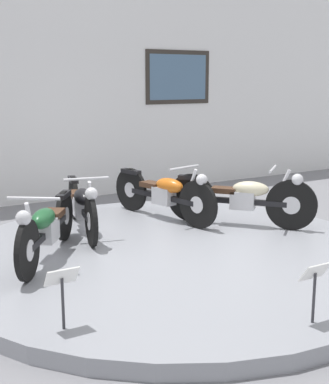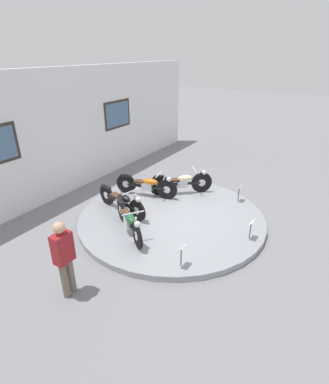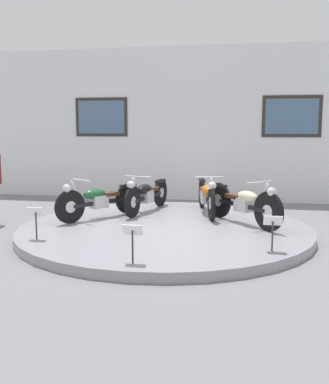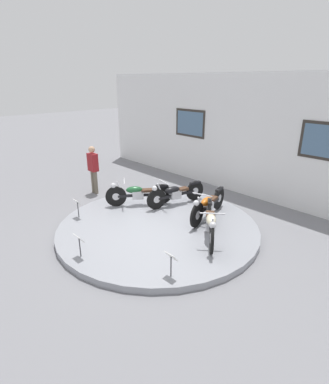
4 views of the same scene
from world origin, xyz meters
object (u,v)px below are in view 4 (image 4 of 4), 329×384
(motorcycle_black, at_px, (175,193))
(motorcycle_orange, at_px, (208,204))
(info_placard_front_right, at_px, (171,259))
(info_placard_front_centre, at_px, (79,241))
(visitor_standing, at_px, (93,167))
(motorcycle_cream, at_px, (211,222))
(info_placard_front_left, at_px, (78,205))
(motorcycle_green, at_px, (138,193))

(motorcycle_black, relative_size, motorcycle_orange, 0.99)
(motorcycle_orange, relative_size, info_placard_front_right, 3.80)
(info_placard_front_centre, bearing_deg, visitor_standing, 145.09)
(motorcycle_orange, relative_size, info_placard_front_centre, 3.80)
(motorcycle_cream, relative_size, info_placard_front_right, 3.04)
(motorcycle_black, xyz_separation_m, motorcycle_orange, (1.22, 0.00, 0.02))
(motorcycle_cream, relative_size, info_placard_front_left, 3.04)
(motorcycle_black, height_order, info_placard_front_right, motorcycle_black)
(info_placard_front_left, distance_m, info_placard_front_centre, 1.99)
(motorcycle_green, distance_m, info_placard_front_left, 1.75)
(motorcycle_cream, bearing_deg, info_placard_front_centre, -117.32)
(motorcycle_orange, bearing_deg, info_placard_front_left, -133.54)
(motorcycle_black, xyz_separation_m, visitor_standing, (-2.85, -1.00, 0.38))
(motorcycle_orange, height_order, visitor_standing, visitor_standing)
(info_placard_front_left, relative_size, visitor_standing, 0.32)
(motorcycle_orange, distance_m, visitor_standing, 4.21)
(info_placard_front_right, bearing_deg, motorcycle_cream, 104.12)
(visitor_standing, bearing_deg, motorcycle_black, 19.37)
(info_placard_front_centre, bearing_deg, motorcycle_black, 100.15)
(motorcycle_orange, relative_size, motorcycle_cream, 1.25)
(motorcycle_black, height_order, motorcycle_cream, motorcycle_cream)
(info_placard_front_centre, bearing_deg, motorcycle_green, 117.35)
(info_placard_front_centre, bearing_deg, info_placard_front_right, 27.10)
(motorcycle_orange, bearing_deg, motorcycle_cream, -47.85)
(info_placard_front_left, height_order, info_placard_front_right, same)
(motorcycle_black, distance_m, info_placard_front_right, 3.46)
(info_placard_front_centre, xyz_separation_m, visitor_standing, (-3.46, 2.42, 0.39))
(motorcycle_green, bearing_deg, info_placard_front_centre, -62.65)
(motorcycle_green, height_order, motorcycle_black, motorcycle_green)
(info_placard_front_left, bearing_deg, motorcycle_cream, 28.57)
(motorcycle_cream, xyz_separation_m, info_placard_front_centre, (-1.35, -2.61, -0.03))
(info_placard_front_centre, relative_size, visitor_standing, 0.32)
(motorcycle_orange, distance_m, motorcycle_cream, 1.10)
(info_placard_front_left, distance_m, info_placard_front_right, 3.55)
(motorcycle_black, bearing_deg, motorcycle_cream, -22.45)
(motorcycle_green, distance_m, motorcycle_black, 1.10)
(motorcycle_cream, xyz_separation_m, visitor_standing, (-4.81, -0.19, 0.36))
(motorcycle_black, xyz_separation_m, info_placard_front_centre, (0.61, -3.42, -0.00))
(motorcycle_green, xyz_separation_m, info_placard_front_right, (3.12, -1.69, -0.00))
(motorcycle_green, relative_size, motorcycle_orange, 0.84)
(motorcycle_black, xyz_separation_m, motorcycle_cream, (1.96, -0.81, 0.03))
(visitor_standing, bearing_deg, info_placard_front_centre, -34.91)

